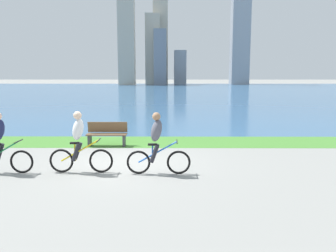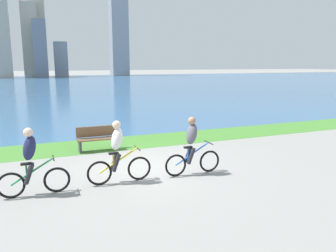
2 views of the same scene
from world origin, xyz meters
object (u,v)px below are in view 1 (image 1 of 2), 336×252
object	(u,v)px
cyclist_distant_rear	(0,143)
cyclist_trailing	(79,143)
cyclist_lead	(157,144)
bench_near_path	(107,134)

from	to	relation	value
cyclist_distant_rear	cyclist_trailing	bearing A→B (deg)	1.89
cyclist_lead	cyclist_trailing	world-z (taller)	cyclist_trailing
cyclist_distant_rear	bench_near_path	bearing A→B (deg)	58.56
bench_near_path	cyclist_distant_rear	bearing A→B (deg)	-121.44
cyclist_distant_rear	cyclist_lead	bearing A→B (deg)	-0.67
cyclist_trailing	cyclist_distant_rear	world-z (taller)	cyclist_trailing
cyclist_lead	bench_near_path	size ratio (longest dim) A/B	1.16
cyclist_lead	cyclist_distant_rear	world-z (taller)	cyclist_lead
cyclist_trailing	cyclist_distant_rear	distance (m)	2.14
cyclist_lead	cyclist_trailing	xyz separation A→B (m)	(-2.13, 0.12, 0.00)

